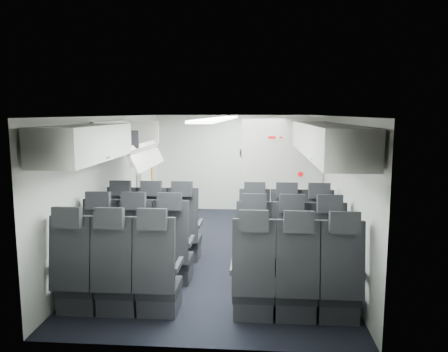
# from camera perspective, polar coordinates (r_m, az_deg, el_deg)

# --- Properties ---
(cabin_shell) EXTENTS (3.41, 6.01, 2.16)m
(cabin_shell) POSITION_cam_1_polar(r_m,az_deg,el_deg) (6.91, -0.25, -0.69)
(cabin_shell) COLOR black
(cabin_shell) RESTS_ON ground
(seat_row_front) EXTENTS (3.33, 0.56, 1.24)m
(seat_row_front) POSITION_cam_1_polar(r_m,az_deg,el_deg) (6.54, -0.62, -7.66)
(seat_row_front) COLOR black
(seat_row_front) RESTS_ON cabin_shell
(seat_row_mid) EXTENTS (3.33, 0.56, 1.24)m
(seat_row_mid) POSITION_cam_1_polar(r_m,az_deg,el_deg) (5.69, -1.40, -10.14)
(seat_row_mid) COLOR black
(seat_row_mid) RESTS_ON cabin_shell
(seat_row_rear) EXTENTS (3.33, 0.56, 1.24)m
(seat_row_rear) POSITION_cam_1_polar(r_m,az_deg,el_deg) (4.85, -2.49, -13.48)
(seat_row_rear) COLOR black
(seat_row_rear) RESTS_ON cabin_shell
(overhead_bin_left_rear) EXTENTS (0.53, 1.80, 0.40)m
(overhead_bin_left_rear) POSITION_cam_1_polar(r_m,az_deg,el_deg) (5.19, -17.71, 4.13)
(overhead_bin_left_rear) COLOR silver
(overhead_bin_left_rear) RESTS_ON cabin_shell
(overhead_bin_left_front_open) EXTENTS (0.64, 1.70, 0.72)m
(overhead_bin_left_front_open) POSITION_cam_1_polar(r_m,az_deg,el_deg) (6.86, -12.55, 4.21)
(overhead_bin_left_front_open) COLOR #9E9E93
(overhead_bin_left_front_open) RESTS_ON cabin_shell
(overhead_bin_right_rear) EXTENTS (0.53, 1.80, 0.40)m
(overhead_bin_right_rear) POSITION_cam_1_polar(r_m,az_deg,el_deg) (4.89, 14.43, 4.04)
(overhead_bin_right_rear) COLOR silver
(overhead_bin_right_rear) RESTS_ON cabin_shell
(overhead_bin_right_front) EXTENTS (0.53, 1.70, 0.40)m
(overhead_bin_right_front) POSITION_cam_1_polar(r_m,az_deg,el_deg) (6.62, 11.79, 5.15)
(overhead_bin_right_front) COLOR silver
(overhead_bin_right_front) RESTS_ON cabin_shell
(bulkhead_partition) EXTENTS (1.40, 0.15, 2.13)m
(bulkhead_partition) POSITION_cam_1_polar(r_m,az_deg,el_deg) (7.70, 7.52, -0.20)
(bulkhead_partition) COLOR silver
(bulkhead_partition) RESTS_ON cabin_shell
(galley_unit) EXTENTS (0.85, 0.52, 1.90)m
(galley_unit) POSITION_cam_1_polar(r_m,az_deg,el_deg) (9.61, 6.70, 0.74)
(galley_unit) COLOR #939399
(galley_unit) RESTS_ON cabin_shell
(boarding_door) EXTENTS (0.12, 1.27, 1.86)m
(boarding_door) POSITION_cam_1_polar(r_m,az_deg,el_deg) (8.73, -10.22, -0.07)
(boarding_door) COLOR silver
(boarding_door) RESTS_ON cabin_shell
(flight_attendant) EXTENTS (0.51, 0.64, 1.53)m
(flight_attendant) POSITION_cam_1_polar(r_m,az_deg,el_deg) (8.60, 3.22, -1.35)
(flight_attendant) COLOR black
(flight_attendant) RESTS_ON ground
(carry_on_bag) EXTENTS (0.50, 0.42, 0.26)m
(carry_on_bag) POSITION_cam_1_polar(r_m,az_deg,el_deg) (6.47, -13.42, 4.64)
(carry_on_bag) COLOR black
(carry_on_bag) RESTS_ON overhead_bin_left_front_open
(papers) EXTENTS (0.21, 0.07, 0.15)m
(papers) POSITION_cam_1_polar(r_m,az_deg,el_deg) (8.50, 4.51, 0.44)
(papers) COLOR white
(papers) RESTS_ON flight_attendant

